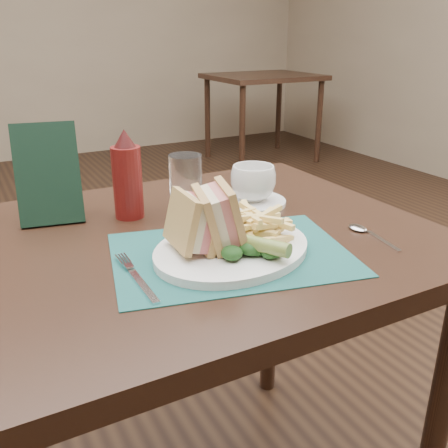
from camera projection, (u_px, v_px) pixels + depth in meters
name	position (u px, v px, depth m)	size (l,w,h in m)	color
floor	(138.00, 390.00, 1.66)	(7.00, 7.00, 0.00)	black
wall_back	(10.00, 161.00, 4.53)	(6.00, 6.00, 0.00)	gray
table_main	(202.00, 387.00, 1.11)	(0.90, 0.75, 0.75)	black
table_bg_right	(262.00, 118.00, 4.46)	(0.90, 0.75, 0.75)	black
placemat	(231.00, 254.00, 0.88)	(0.41, 0.29, 0.00)	#184D49
plate	(232.00, 249.00, 0.88)	(0.30, 0.24, 0.01)	white
sandwich_half_a	(182.00, 224.00, 0.83)	(0.06, 0.10, 0.09)	tan
sandwich_half_b	(207.00, 217.00, 0.85)	(0.06, 0.11, 0.10)	tan
kale_garnish	(252.00, 250.00, 0.83)	(0.11, 0.08, 0.03)	#143613
pickle_spear	(257.00, 244.00, 0.83)	(0.02, 0.02, 0.12)	#5C712B
fries_pile	(257.00, 220.00, 0.91)	(0.18, 0.20, 0.06)	#F0D178
fork	(136.00, 275.00, 0.79)	(0.03, 0.17, 0.01)	silver
spoon	(374.00, 235.00, 0.95)	(0.03, 0.15, 0.01)	silver
saucer	(253.00, 202.00, 1.13)	(0.15, 0.15, 0.01)	white
coffee_cup	(253.00, 183.00, 1.12)	(0.10, 0.10, 0.08)	white
drinking_glass	(186.00, 185.00, 1.05)	(0.07, 0.07, 0.13)	white
ketchup_bottle	(127.00, 174.00, 1.02)	(0.06, 0.06, 0.19)	#5B110F
check_presenter	(48.00, 174.00, 1.00)	(0.12, 0.01, 0.21)	black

